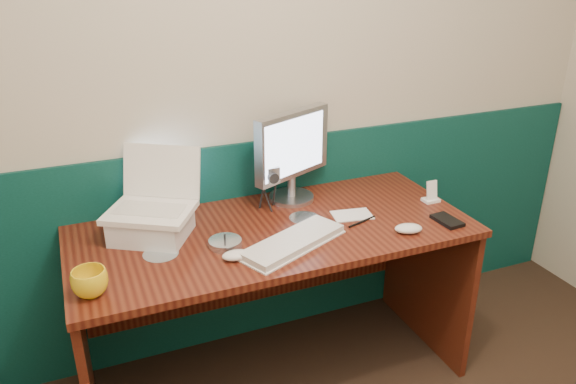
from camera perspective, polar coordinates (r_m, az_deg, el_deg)
name	(u,v)px	position (r m, az deg, el deg)	size (l,w,h in m)	color
back_wall	(263,84)	(2.45, -2.53, 10.92)	(3.50, 0.04, 2.50)	#BEB6A1
wainscot	(267,240)	(2.70, -2.16, -4.87)	(3.48, 0.02, 1.00)	#07332E
desk	(275,307)	(2.45, -1.36, -11.55)	(1.60, 0.70, 0.75)	#3B110A
laptop_riser	(152,226)	(2.23, -13.69, -3.36)	(0.27, 0.23, 0.09)	white
laptop	(147,183)	(2.16, -14.14, 0.88)	(0.32, 0.24, 0.26)	white
monitor	(291,157)	(2.44, 0.36, 3.63)	(0.41, 0.12, 0.41)	#A3A2A7
keyboard	(293,243)	(2.12, 0.53, -5.18)	(0.43, 0.14, 0.03)	silver
mouse_right	(408,228)	(2.26, 12.14, -3.64)	(0.11, 0.07, 0.04)	silver
mouse_left	(236,255)	(2.04, -5.27, -6.41)	(0.10, 0.06, 0.03)	white
mug	(90,283)	(1.93, -19.49, -8.68)	(0.12, 0.12, 0.09)	yellow
camcorder	(268,186)	(2.39, -2.08, 0.59)	(0.09, 0.13, 0.21)	#A7A7AB
cd_spindle	(225,243)	(2.13, -6.41, -5.17)	(0.13, 0.13, 0.03)	silver
cd_loose_a	(161,254)	(2.13, -12.80, -6.14)	(0.13, 0.13, 0.00)	#B2BBC3
cd_loose_b	(304,218)	(2.34, 1.67, -2.62)	(0.13, 0.13, 0.00)	silver
pen	(362,222)	(2.32, 7.54, -2.99)	(0.01, 0.01, 0.15)	black
papers	(352,215)	(2.38, 6.52, -2.34)	(0.16, 0.11, 0.00)	white
dock	(431,200)	(2.57, 14.30, -0.79)	(0.07, 0.05, 0.01)	white
music_player	(432,190)	(2.55, 14.41, 0.20)	(0.05, 0.01, 0.08)	white
pda	(447,220)	(2.39, 15.87, -2.80)	(0.08, 0.13, 0.02)	black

